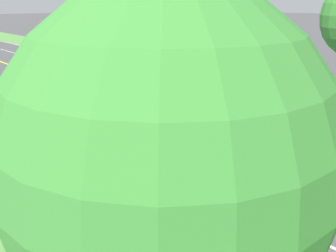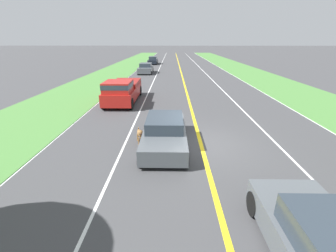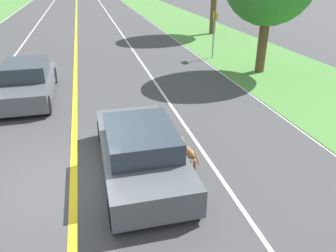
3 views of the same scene
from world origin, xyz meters
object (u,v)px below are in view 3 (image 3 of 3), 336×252
at_px(oncoming_car, 27,82).
at_px(street_sign, 214,29).
at_px(ego_car, 140,150).
at_px(dog, 186,150).

xyz_separation_m(oncoming_car, street_sign, (9.37, 4.29, 0.95)).
height_order(oncoming_car, street_sign, street_sign).
bearing_deg(street_sign, oncoming_car, -155.42).
xyz_separation_m(ego_car, dog, (1.14, -0.10, -0.11)).
relative_size(ego_car, oncoming_car, 1.00).
relative_size(oncoming_car, street_sign, 1.77).
xyz_separation_m(dog, oncoming_car, (-4.53, 6.33, 0.16)).
height_order(dog, street_sign, street_sign).
xyz_separation_m(ego_car, street_sign, (5.98, 10.52, 1.00)).
bearing_deg(street_sign, dog, -114.50).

